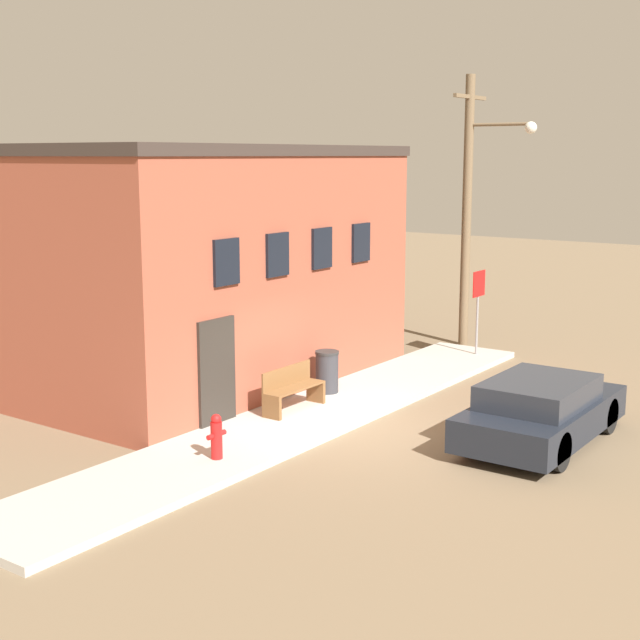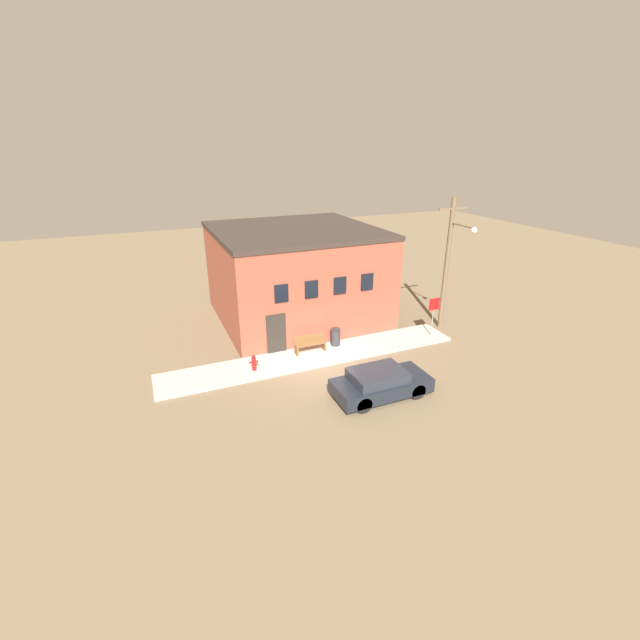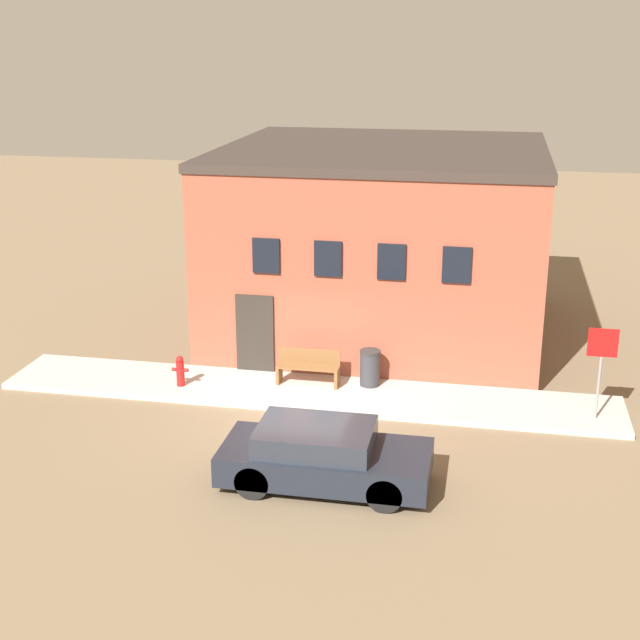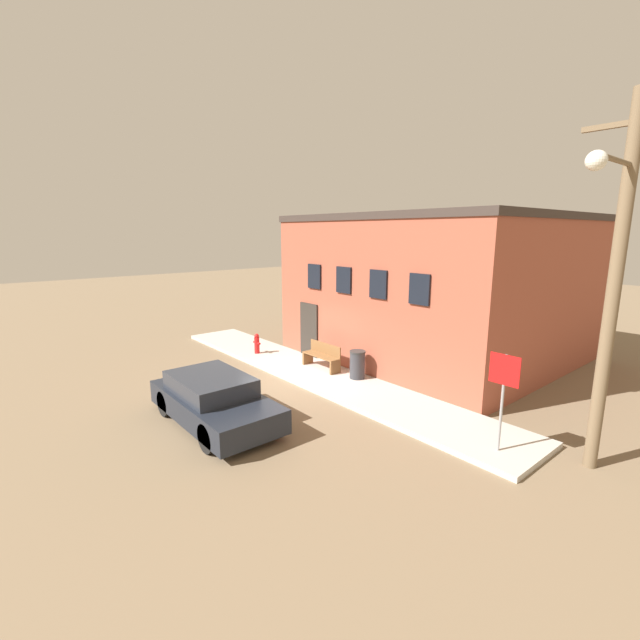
{
  "view_description": "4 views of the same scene",
  "coord_description": "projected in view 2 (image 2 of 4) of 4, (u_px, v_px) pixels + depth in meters",
  "views": [
    {
      "loc": [
        -14.06,
        -9.12,
        5.28
      ],
      "look_at": [
        0.34,
        1.11,
        2.0
      ],
      "focal_mm": 50.0,
      "sensor_mm": 36.0,
      "label": 1
    },
    {
      "loc": [
        -7.29,
        -16.71,
        10.04
      ],
      "look_at": [
        0.34,
        1.11,
        2.0
      ],
      "focal_mm": 24.0,
      "sensor_mm": 36.0,
      "label": 2
    },
    {
      "loc": [
        4.29,
        -18.94,
        8.71
      ],
      "look_at": [
        0.34,
        1.11,
        2.0
      ],
      "focal_mm": 50.0,
      "sensor_mm": 36.0,
      "label": 3
    },
    {
      "loc": [
        10.98,
        -7.85,
        4.86
      ],
      "look_at": [
        0.34,
        1.11,
        2.0
      ],
      "focal_mm": 24.0,
      "sensor_mm": 36.0,
      "label": 4
    }
  ],
  "objects": [
    {
      "name": "ground_plane",
      "position": [
        323.0,
        367.0,
        20.69
      ],
      "size": [
        80.0,
        80.0,
        0.0
      ],
      "primitive_type": "plane",
      "color": "#7A664C"
    },
    {
      "name": "sidewalk",
      "position": [
        314.0,
        356.0,
        21.6
      ],
      "size": [
        15.35,
        2.21,
        0.14
      ],
      "color": "#BCB7AD",
      "rests_on": "ground"
    },
    {
      "name": "brick_building",
      "position": [
        296.0,
        274.0,
        25.72
      ],
      "size": [
        9.17,
        9.08,
        5.5
      ],
      "color": "#9E4C38",
      "rests_on": "ground"
    },
    {
      "name": "stop_sign",
      "position": [
        434.0,
        310.0,
        23.16
      ],
      "size": [
        0.67,
        0.06,
        2.2
      ],
      "color": "gray",
      "rests_on": "sidewalk"
    },
    {
      "name": "bench",
      "position": [
        310.0,
        344.0,
        21.75
      ],
      "size": [
        1.57,
        0.44,
        0.89
      ],
      "color": "brown",
      "rests_on": "sidewalk"
    },
    {
      "name": "parked_car",
      "position": [
        380.0,
        383.0,
        18.14
      ],
      "size": [
        4.16,
        1.85,
        1.24
      ],
      "color": "black",
      "rests_on": "ground"
    },
    {
      "name": "fire_hydrant",
      "position": [
        254.0,
        363.0,
        19.99
      ],
      "size": [
        0.42,
        0.2,
        0.79
      ],
      "color": "red",
      "rests_on": "sidewalk"
    },
    {
      "name": "utility_pole",
      "position": [
        449.0,
        261.0,
        23.64
      ],
      "size": [
        1.8,
        2.04,
        7.41
      ],
      "color": "brown",
      "rests_on": "ground"
    },
    {
      "name": "trash_bin",
      "position": [
        335.0,
        337.0,
        22.47
      ],
      "size": [
        0.52,
        0.52,
        0.92
      ],
      "color": "#333338",
      "rests_on": "sidewalk"
    }
  ]
}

